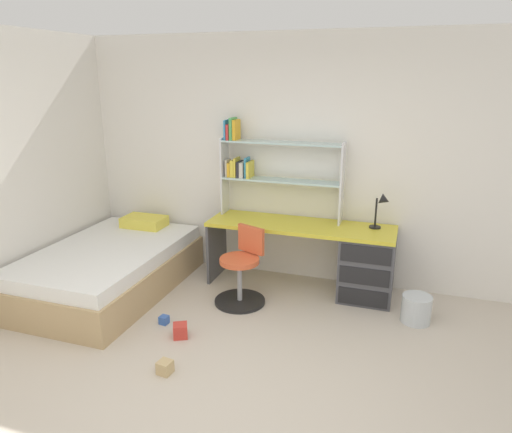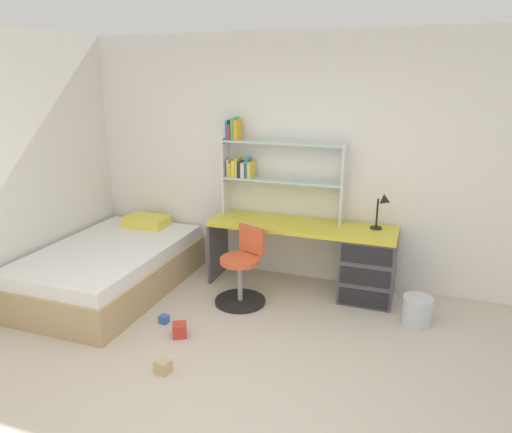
{
  "view_description": "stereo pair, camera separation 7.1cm",
  "coord_description": "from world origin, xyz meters",
  "px_view_note": "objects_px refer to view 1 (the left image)",
  "views": [
    {
      "loc": [
        1.07,
        -2.44,
        2.25
      ],
      "look_at": [
        -0.25,
        1.5,
        0.99
      ],
      "focal_mm": 32.9,
      "sensor_mm": 36.0,
      "label": 1
    },
    {
      "loc": [
        1.14,
        -2.42,
        2.25
      ],
      "look_at": [
        -0.25,
        1.5,
        0.99
      ],
      "focal_mm": 32.9,
      "sensor_mm": 36.0,
      "label": 2
    }
  ],
  "objects_px": {
    "desk": "(349,258)",
    "toy_block_natural_2": "(165,367)",
    "desk_lamp": "(382,206)",
    "swivel_chair": "(242,274)",
    "bookshelf_hutch": "(264,163)",
    "bed_platform": "(109,269)",
    "toy_block_blue_0": "(164,320)",
    "waste_bin": "(416,309)",
    "toy_block_red_1": "(180,331)"
  },
  "relations": [
    {
      "from": "toy_block_red_1",
      "to": "toy_block_natural_2",
      "type": "bearing_deg",
      "value": -75.61
    },
    {
      "from": "desk",
      "to": "toy_block_natural_2",
      "type": "distance_m",
      "value": 2.21
    },
    {
      "from": "bed_platform",
      "to": "bookshelf_hutch",
      "type": "bearing_deg",
      "value": 31.04
    },
    {
      "from": "desk",
      "to": "toy_block_red_1",
      "type": "distance_m",
      "value": 1.89
    },
    {
      "from": "desk",
      "to": "toy_block_natural_2",
      "type": "height_order",
      "value": "desk"
    },
    {
      "from": "toy_block_natural_2",
      "to": "desk_lamp",
      "type": "bearing_deg",
      "value": 53.35
    },
    {
      "from": "desk_lamp",
      "to": "toy_block_natural_2",
      "type": "relative_size",
      "value": 3.64
    },
    {
      "from": "swivel_chair",
      "to": "waste_bin",
      "type": "height_order",
      "value": "swivel_chair"
    },
    {
      "from": "swivel_chair",
      "to": "toy_block_red_1",
      "type": "bearing_deg",
      "value": -109.1
    },
    {
      "from": "toy_block_blue_0",
      "to": "desk_lamp",
      "type": "bearing_deg",
      "value": 34.67
    },
    {
      "from": "bookshelf_hutch",
      "to": "toy_block_red_1",
      "type": "xyz_separation_m",
      "value": [
        -0.3,
        -1.51,
        -1.26
      ]
    },
    {
      "from": "bookshelf_hutch",
      "to": "bed_platform",
      "type": "height_order",
      "value": "bookshelf_hutch"
    },
    {
      "from": "desk_lamp",
      "to": "swivel_chair",
      "type": "distance_m",
      "value": 1.58
    },
    {
      "from": "bed_platform",
      "to": "waste_bin",
      "type": "relative_size",
      "value": 7.37
    },
    {
      "from": "swivel_chair",
      "to": "toy_block_red_1",
      "type": "height_order",
      "value": "swivel_chair"
    },
    {
      "from": "swivel_chair",
      "to": "toy_block_natural_2",
      "type": "xyz_separation_m",
      "value": [
        -0.15,
        -1.34,
        -0.25
      ]
    },
    {
      "from": "bookshelf_hutch",
      "to": "bed_platform",
      "type": "relative_size",
      "value": 0.66
    },
    {
      "from": "swivel_chair",
      "to": "toy_block_natural_2",
      "type": "bearing_deg",
      "value": -96.46
    },
    {
      "from": "desk",
      "to": "toy_block_red_1",
      "type": "bearing_deg",
      "value": -133.84
    },
    {
      "from": "bed_platform",
      "to": "waste_bin",
      "type": "xyz_separation_m",
      "value": [
        3.16,
        0.33,
        -0.11
      ]
    },
    {
      "from": "desk",
      "to": "swivel_chair",
      "type": "bearing_deg",
      "value": -152.59
    },
    {
      "from": "desk",
      "to": "toy_block_natural_2",
      "type": "relative_size",
      "value": 18.8
    },
    {
      "from": "desk",
      "to": "bookshelf_hutch",
      "type": "distance_m",
      "value": 1.36
    },
    {
      "from": "bed_platform",
      "to": "desk",
      "type": "bearing_deg",
      "value": 16.16
    },
    {
      "from": "toy_block_blue_0",
      "to": "toy_block_red_1",
      "type": "bearing_deg",
      "value": -32.36
    },
    {
      "from": "desk",
      "to": "toy_block_natural_2",
      "type": "bearing_deg",
      "value": -121.87
    },
    {
      "from": "toy_block_blue_0",
      "to": "swivel_chair",
      "type": "bearing_deg",
      "value": 50.81
    },
    {
      "from": "bookshelf_hutch",
      "to": "desk_lamp",
      "type": "height_order",
      "value": "bookshelf_hutch"
    },
    {
      "from": "bookshelf_hutch",
      "to": "desk_lamp",
      "type": "relative_size",
      "value": 3.5
    },
    {
      "from": "swivel_chair",
      "to": "toy_block_blue_0",
      "type": "height_order",
      "value": "swivel_chair"
    },
    {
      "from": "bed_platform",
      "to": "desk_lamp",
      "type": "bearing_deg",
      "value": 16.23
    },
    {
      "from": "bookshelf_hutch",
      "to": "swivel_chair",
      "type": "bearing_deg",
      "value": -91.39
    },
    {
      "from": "desk",
      "to": "waste_bin",
      "type": "relative_size",
      "value": 7.17
    },
    {
      "from": "waste_bin",
      "to": "toy_block_red_1",
      "type": "distance_m",
      "value": 2.21
    },
    {
      "from": "desk",
      "to": "bed_platform",
      "type": "height_order",
      "value": "desk"
    },
    {
      "from": "bed_platform",
      "to": "toy_block_red_1",
      "type": "relative_size",
      "value": 16.37
    },
    {
      "from": "bookshelf_hutch",
      "to": "swivel_chair",
      "type": "height_order",
      "value": "bookshelf_hutch"
    },
    {
      "from": "toy_block_blue_0",
      "to": "toy_block_red_1",
      "type": "height_order",
      "value": "toy_block_red_1"
    },
    {
      "from": "swivel_chair",
      "to": "toy_block_red_1",
      "type": "distance_m",
      "value": 0.9
    },
    {
      "from": "desk_lamp",
      "to": "toy_block_red_1",
      "type": "xyz_separation_m",
      "value": [
        -1.58,
        -1.43,
        -0.92
      ]
    },
    {
      "from": "desk_lamp",
      "to": "toy_block_blue_0",
      "type": "bearing_deg",
      "value": -145.33
    },
    {
      "from": "bed_platform",
      "to": "swivel_chair",
      "type": "bearing_deg",
      "value": 7.52
    },
    {
      "from": "bookshelf_hutch",
      "to": "toy_block_blue_0",
      "type": "relative_size",
      "value": 17.35
    },
    {
      "from": "bed_platform",
      "to": "toy_block_natural_2",
      "type": "bearing_deg",
      "value": -41.31
    },
    {
      "from": "desk",
      "to": "toy_block_blue_0",
      "type": "relative_size",
      "value": 25.61
    },
    {
      "from": "desk_lamp",
      "to": "swivel_chair",
      "type": "bearing_deg",
      "value": -154.84
    },
    {
      "from": "desk",
      "to": "toy_block_blue_0",
      "type": "bearing_deg",
      "value": -142.56
    },
    {
      "from": "desk",
      "to": "toy_block_blue_0",
      "type": "xyz_separation_m",
      "value": [
        -1.54,
        -1.18,
        -0.37
      ]
    },
    {
      "from": "bed_platform",
      "to": "toy_block_natural_2",
      "type": "distance_m",
      "value": 1.74
    },
    {
      "from": "bed_platform",
      "to": "toy_block_red_1",
      "type": "distance_m",
      "value": 1.34
    }
  ]
}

